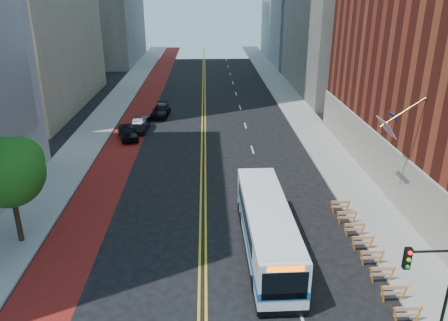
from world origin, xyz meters
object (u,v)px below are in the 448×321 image
car_b (141,125)px  car_c (161,111)px  traffic_signal (430,279)px  street_tree (9,170)px  transit_bus (266,227)px  car_a (128,132)px

car_b → car_c: size_ratio=0.91×
traffic_signal → car_b: traffic_signal is taller
street_tree → transit_bus: size_ratio=0.58×
traffic_signal → car_a: size_ratio=1.18×
traffic_signal → car_a: traffic_signal is taller
transit_bus → car_b: bearing=113.3°
street_tree → car_c: (5.98, 28.26, -4.21)m
street_tree → traffic_signal: (20.66, -9.55, -1.19)m
street_tree → car_b: size_ratio=1.52×
traffic_signal → car_c: 40.67m
transit_bus → car_a: size_ratio=2.67×
car_a → street_tree: bearing=-117.2°
street_tree → traffic_signal: size_ratio=1.32×
transit_bus → car_a: 24.34m
car_a → car_c: 8.92m
car_b → street_tree: bearing=-98.2°
traffic_signal → street_tree: bearing=155.2°
traffic_signal → transit_bus: traffic_signal is taller
transit_bus → street_tree: bearing=173.2°
car_a → car_c: bearing=55.4°
street_tree → car_c: street_tree is taller
street_tree → traffic_signal: bearing=-24.8°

